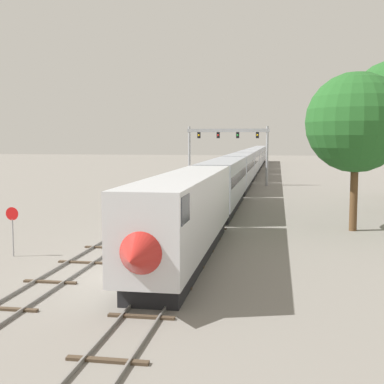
{
  "coord_description": "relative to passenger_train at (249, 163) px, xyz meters",
  "views": [
    {
      "loc": [
        7.02,
        -24.64,
        6.75
      ],
      "look_at": [
        1.0,
        12.0,
        3.0
      ],
      "focal_mm": 48.8,
      "sensor_mm": 36.0,
      "label": 1
    }
  ],
  "objects": [
    {
      "name": "passenger_train",
      "position": [
        0.0,
        0.0,
        0.0
      ],
      "size": [
        3.04,
        146.93,
        4.8
      ],
      "color": "silver",
      "rests_on": "ground"
    },
    {
      "name": "track_near",
      "position": [
        -5.5,
        -27.23,
        -2.55
      ],
      "size": [
        2.6,
        160.0,
        0.16
      ],
      "color": "slate",
      "rests_on": "ground"
    },
    {
      "name": "signal_gantry",
      "position": [
        -2.25,
        -15.1,
        3.7
      ],
      "size": [
        12.1,
        0.49,
        8.67
      ],
      "color": "#999BA0",
      "rests_on": "ground"
    },
    {
      "name": "ground_plane",
      "position": [
        -2.0,
        -67.23,
        -2.61
      ],
      "size": [
        400.0,
        400.0,
        0.0
      ],
      "primitive_type": "plane",
      "color": "gray"
    },
    {
      "name": "stop_sign",
      "position": [
        -10.0,
        -64.28,
        -0.74
      ],
      "size": [
        0.76,
        0.08,
        2.88
      ],
      "color": "gray",
      "rests_on": "ground"
    },
    {
      "name": "trackside_tree_left",
      "position": [
        10.62,
        -52.19,
        5.35
      ],
      "size": [
        7.32,
        7.32,
        11.65
      ],
      "color": "brown",
      "rests_on": "ground"
    },
    {
      "name": "track_main",
      "position": [
        0.0,
        -7.23,
        -2.55
      ],
      "size": [
        2.6,
        200.0,
        0.16
      ],
      "color": "slate",
      "rests_on": "ground"
    }
  ]
}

